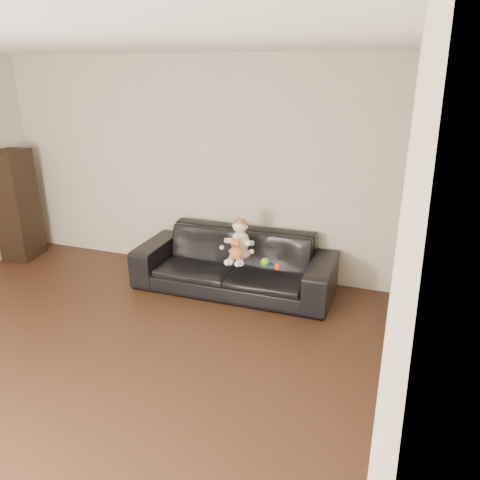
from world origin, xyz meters
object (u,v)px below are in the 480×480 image
at_px(sofa, 234,262).
at_px(cabinet, 17,205).
at_px(toy_green, 265,262).
at_px(toy_rattle, 278,267).
at_px(teddy_bear, 236,249).
at_px(toy_blue_disc, 268,264).
at_px(baby, 240,242).

distance_m(sofa, cabinet, 3.09).
height_order(toy_green, toy_rattle, toy_green).
bearing_deg(teddy_bear, toy_rattle, -30.69).
bearing_deg(cabinet, toy_blue_disc, -11.91).
distance_m(baby, teddy_bear, 0.15).
relative_size(baby, teddy_bear, 1.92).
relative_size(sofa, baby, 4.91).
height_order(toy_green, toy_blue_disc, toy_green).
relative_size(cabinet, toy_blue_disc, 12.90).
xyz_separation_m(toy_rattle, toy_blue_disc, (-0.14, 0.12, -0.03)).
distance_m(cabinet, toy_blue_disc, 3.53).
xyz_separation_m(baby, toy_blue_disc, (0.34, -0.04, -0.20)).
height_order(baby, toy_rattle, baby).
height_order(baby, toy_blue_disc, baby).
height_order(cabinet, toy_blue_disc, cabinet).
height_order(sofa, baby, baby).
xyz_separation_m(sofa, cabinet, (-3.07, -0.02, 0.39)).
relative_size(sofa, toy_rattle, 33.77).
height_order(teddy_bear, toy_blue_disc, teddy_bear).
relative_size(cabinet, toy_green, 11.64).
xyz_separation_m(sofa, baby, (0.11, -0.12, 0.31)).
bearing_deg(toy_blue_disc, teddy_bear, -162.96).
xyz_separation_m(teddy_bear, toy_green, (0.31, 0.05, -0.13)).
bearing_deg(toy_blue_disc, cabinet, 177.72).
relative_size(sofa, cabinet, 1.57).
bearing_deg(toy_blue_disc, toy_green, -110.73).
bearing_deg(baby, sofa, 114.16).
distance_m(sofa, toy_rattle, 0.67).
relative_size(teddy_bear, toy_green, 1.94).
bearing_deg(toy_rattle, cabinet, 175.96).
bearing_deg(baby, toy_rattle, -35.81).
bearing_deg(toy_green, toy_rattle, -23.48).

